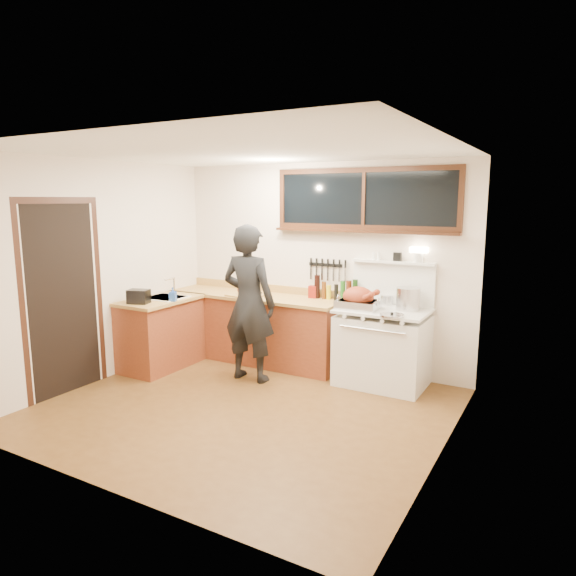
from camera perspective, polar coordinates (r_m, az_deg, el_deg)
The scene contains 20 objects.
ground_plane at distance 5.49m, azimuth -4.95°, elevation -13.34°, with size 4.00×3.50×0.02m, color #563516.
room_shell at distance 5.07m, azimuth -5.22°, elevation 4.19°, with size 4.10×3.60×2.65m.
counter_back at distance 6.91m, azimuth -3.72°, elevation -4.36°, with size 2.44×0.64×1.00m.
counter_left at distance 6.82m, azimuth -13.92°, elevation -4.83°, with size 0.64×1.09×0.90m.
sink_unit at distance 6.77m, azimuth -13.50°, elevation -1.49°, with size 0.50×0.45×0.37m.
vintage_stove at distance 6.10m, azimuth 10.49°, elevation -6.28°, with size 1.02×0.74×1.61m.
back_window at distance 6.29m, azimuth 8.37°, elevation 8.99°, with size 2.32×0.13×0.77m.
left_doorway at distance 6.14m, azimuth -23.69°, elevation -0.94°, with size 0.02×1.04×2.17m.
knife_strip at distance 6.54m, azimuth 4.32°, elevation 2.47°, with size 0.52×0.03×0.28m.
man at distance 6.07m, azimuth -4.36°, elevation -1.71°, with size 0.69×0.46×1.87m.
soap_bottle at distance 6.49m, azimuth -12.68°, elevation -0.69°, with size 0.10×0.10×0.17m.
toaster at distance 6.46m, azimuth -16.26°, elevation -0.91°, with size 0.29×0.24×0.17m.
cutting_board at distance 6.69m, azimuth -4.74°, elevation -0.44°, with size 0.48×0.38×0.15m.
roast_turkey at distance 5.96m, azimuth 7.85°, elevation -1.30°, with size 0.51×0.37×0.26m.
stockpot at distance 5.99m, azimuth 13.20°, elevation -1.17°, with size 0.30×0.30×0.26m.
saucepan at distance 6.26m, azimuth 10.93°, elevation -1.29°, with size 0.16×0.27×0.11m.
pot_lid at distance 5.65m, azimuth 11.45°, elevation -2.97°, with size 0.28×0.28×0.04m.
coffee_tin at distance 6.56m, azimuth 2.80°, elevation -0.42°, with size 0.11×0.09×0.16m.
pitcher at distance 6.60m, azimuth 2.70°, elevation -0.37°, with size 0.09×0.09×0.15m.
bottle_cluster at distance 6.42m, azimuth 5.35°, elevation -0.23°, with size 0.58×0.07×0.30m.
Camera 1 is at (2.86, -4.15, 2.15)m, focal length 32.00 mm.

